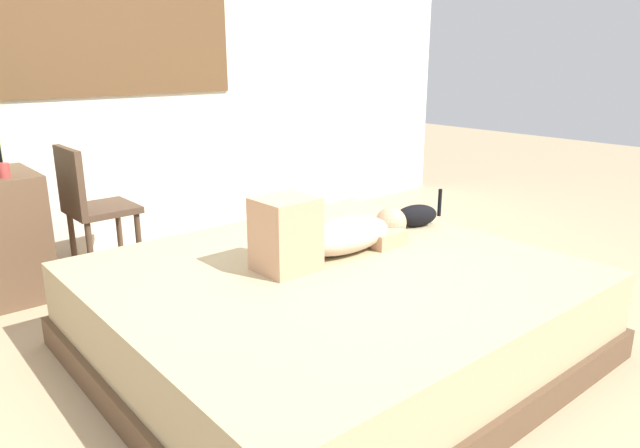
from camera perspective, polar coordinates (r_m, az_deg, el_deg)
ground_plane at (r=2.78m, az=1.36°, el=-13.49°), size 16.00×16.00×0.00m
back_wall_with_window at (r=4.34m, az=-19.30°, el=16.46°), size 6.40×0.14×2.90m
bed at (r=2.78m, az=1.09°, el=-8.53°), size 2.09×1.94×0.43m
person_lying at (r=2.82m, az=1.11°, el=-0.96°), size 0.94×0.29×0.34m
cat at (r=3.36m, az=9.20°, el=0.83°), size 0.34×0.19×0.21m
cup at (r=3.58m, az=-28.74°, el=4.66°), size 0.06×0.06×0.08m
chair_by_desk at (r=3.80m, az=-21.76°, el=1.89°), size 0.39×0.39×0.86m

